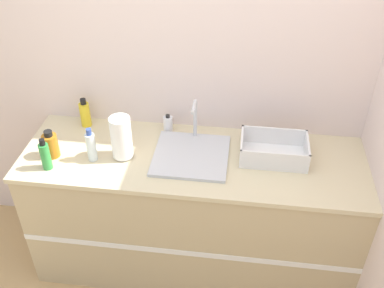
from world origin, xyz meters
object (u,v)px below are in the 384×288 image
(dish_rack, at_px, (273,151))
(bottle_clear, at_px, (91,146))
(paper_towel_roll, at_px, (121,138))
(bottle_yellow, at_px, (85,114))
(soap_dispenser, at_px, (168,124))
(sink, at_px, (191,153))
(bottle_green, at_px, (45,156))
(bottle_amber, at_px, (51,145))

(dish_rack, distance_m, bottle_clear, 1.08)
(paper_towel_roll, relative_size, bottle_yellow, 1.37)
(soap_dispenser, bearing_deg, dish_rack, -16.43)
(sink, bearing_deg, bottle_clear, -169.53)
(bottle_yellow, bearing_deg, sink, -18.17)
(dish_rack, bearing_deg, paper_towel_roll, -173.00)
(bottle_clear, height_order, bottle_green, bottle_clear)
(soap_dispenser, bearing_deg, bottle_green, -143.24)
(soap_dispenser, bearing_deg, paper_towel_roll, -125.57)
(bottle_green, bearing_deg, sink, 15.14)
(sink, xyz_separation_m, dish_rack, (0.49, 0.05, 0.02))
(dish_rack, height_order, soap_dispenser, dish_rack)
(paper_towel_roll, height_order, dish_rack, paper_towel_roll)
(dish_rack, xyz_separation_m, soap_dispenser, (-0.67, 0.20, 0.01))
(bottle_clear, relative_size, bottle_green, 1.08)
(bottle_yellow, bearing_deg, dish_rack, -8.80)
(bottle_amber, xyz_separation_m, bottle_clear, (0.25, -0.00, 0.02))
(bottle_yellow, distance_m, soap_dispenser, 0.55)
(sink, distance_m, bottle_green, 0.85)
(bottle_yellow, relative_size, soap_dispenser, 1.68)
(paper_towel_roll, bearing_deg, dish_rack, 7.00)
(bottle_amber, xyz_separation_m, soap_dispenser, (0.64, 0.35, -0.03))
(bottle_clear, bearing_deg, bottle_amber, 179.61)
(bottle_green, bearing_deg, paper_towel_roll, 21.59)
(dish_rack, xyz_separation_m, bottle_clear, (-1.07, -0.16, 0.05))
(dish_rack, xyz_separation_m, bottle_green, (-1.30, -0.27, 0.05))
(paper_towel_roll, xyz_separation_m, bottle_yellow, (-0.33, 0.30, -0.05))
(paper_towel_roll, bearing_deg, bottle_yellow, 137.52)
(sink, distance_m, bottle_clear, 0.59)
(bottle_yellow, height_order, soap_dispenser, bottle_yellow)
(sink, xyz_separation_m, paper_towel_roll, (-0.41, -0.06, 0.12))
(dish_rack, height_order, bottle_green, bottle_green)
(dish_rack, bearing_deg, bottle_amber, -173.24)
(paper_towel_roll, height_order, soap_dispenser, paper_towel_roll)
(bottle_clear, bearing_deg, soap_dispenser, 42.18)
(dish_rack, distance_m, bottle_amber, 1.33)
(sink, bearing_deg, bottle_yellow, 161.83)
(paper_towel_roll, relative_size, dish_rack, 0.69)
(paper_towel_roll, bearing_deg, bottle_clear, -164.39)
(paper_towel_roll, relative_size, bottle_green, 1.35)
(paper_towel_roll, xyz_separation_m, dish_rack, (0.89, 0.11, -0.09))
(sink, height_order, soap_dispenser, sink)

